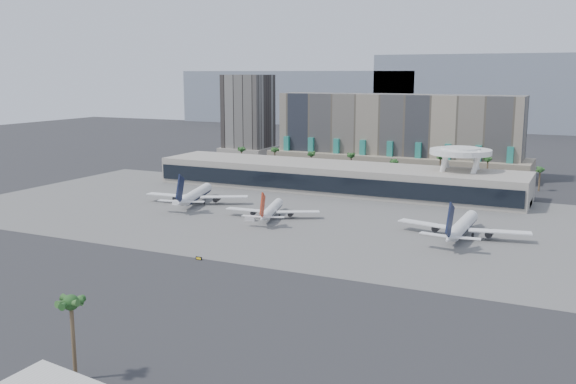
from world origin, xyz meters
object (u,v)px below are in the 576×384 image
at_px(service_vehicle_a, 177,203).
at_px(service_vehicle_b, 250,218).
at_px(taxiway_sign, 199,258).
at_px(airliner_left, 195,195).
at_px(airliner_centre, 272,210).
at_px(airliner_right, 462,226).

relative_size(service_vehicle_a, service_vehicle_b, 1.07).
bearing_deg(service_vehicle_a, taxiway_sign, -54.40).
bearing_deg(taxiway_sign, airliner_left, 124.10).
relative_size(airliner_centre, airliner_right, 0.80).
bearing_deg(airliner_left, airliner_right, -20.61).
relative_size(service_vehicle_b, taxiway_sign, 1.79).
distance_m(service_vehicle_a, taxiway_sign, 80.60).
height_order(airliner_centre, airliner_right, airliner_right).
xyz_separation_m(airliner_left, taxiway_sign, (45.62, -67.09, -3.44)).
height_order(airliner_left, service_vehicle_b, airliner_left).
distance_m(airliner_left, service_vehicle_a, 8.05).
relative_size(airliner_right, service_vehicle_b, 12.43).
relative_size(service_vehicle_a, taxiway_sign, 1.90).
xyz_separation_m(airliner_right, taxiway_sign, (-63.69, -58.26, -3.45)).
bearing_deg(taxiway_sign, airliner_right, 42.34).
xyz_separation_m(service_vehicle_b, taxiway_sign, (10.50, -49.69, -0.47)).
xyz_separation_m(airliner_left, airliner_centre, (40.14, -9.87, -0.69)).
bearing_deg(service_vehicle_b, taxiway_sign, -96.87).
xyz_separation_m(airliner_right, service_vehicle_a, (-114.96, 3.93, -2.97)).
relative_size(airliner_right, taxiway_sign, 22.20).
bearing_deg(airliner_centre, airliner_right, -14.38).
xyz_separation_m(airliner_left, service_vehicle_b, (35.12, -17.41, -2.97)).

